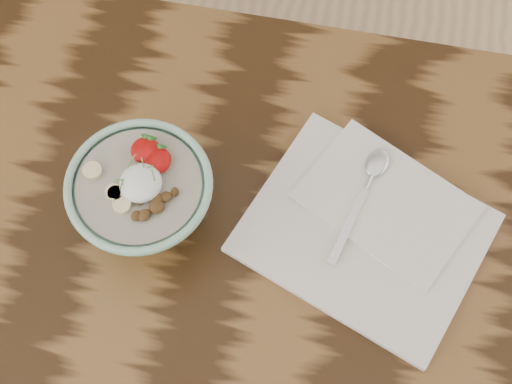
{
  "coord_description": "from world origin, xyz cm",
  "views": [
    {
      "loc": [
        11.14,
        -21.23,
        162.2
      ],
      "look_at": [
        4.81,
        11.83,
        85.66
      ],
      "focal_mm": 50.0,
      "sensor_mm": 36.0,
      "label": 1
    }
  ],
  "objects": [
    {
      "name": "table",
      "position": [
        0.0,
        0.0,
        65.7
      ],
      "size": [
        160.0,
        90.0,
        75.0
      ],
      "color": "black",
      "rests_on": "ground"
    },
    {
      "name": "breakfast_bowl",
      "position": [
        -9.24,
        10.57,
        81.09
      ],
      "size": [
        17.9,
        17.9,
        12.04
      ],
      "rotation": [
        0.0,
        0.0,
        -0.41
      ],
      "color": "#92C5AA",
      "rests_on": "table"
    },
    {
      "name": "napkin",
      "position": [
        19.35,
        14.1,
        75.75
      ],
      "size": [
        35.56,
        32.35,
        1.79
      ],
      "rotation": [
        0.0,
        0.0,
        -0.37
      ],
      "color": "white",
      "rests_on": "table"
    },
    {
      "name": "spoon",
      "position": [
        18.52,
        20.29,
        77.18
      ],
      "size": [
        6.59,
        17.8,
        0.94
      ],
      "rotation": [
        0.0,
        0.0,
        -0.26
      ],
      "color": "silver",
      "rests_on": "napkin"
    }
  ]
}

